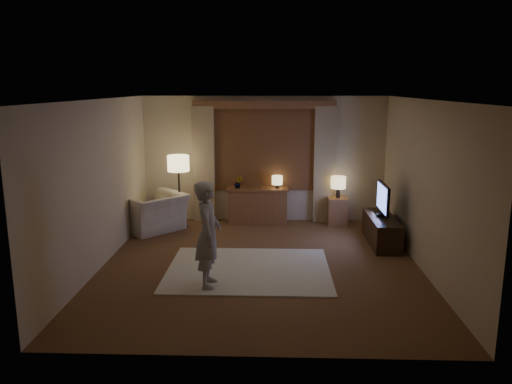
{
  "coord_description": "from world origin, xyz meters",
  "views": [
    {
      "loc": [
        0.19,
        -7.52,
        2.8
      ],
      "look_at": [
        -0.09,
        0.6,
        1.06
      ],
      "focal_mm": 35.0,
      "sensor_mm": 36.0,
      "label": 1
    }
  ],
  "objects_px": {
    "side_table": "(337,211)",
    "person": "(208,234)",
    "armchair": "(153,213)",
    "tv_stand": "(381,230)",
    "sideboard": "(258,207)"
  },
  "relations": [
    {
      "from": "person",
      "to": "tv_stand",
      "type": "bearing_deg",
      "value": -55.99
    },
    {
      "from": "armchair",
      "to": "side_table",
      "type": "distance_m",
      "value": 3.71
    },
    {
      "from": "armchair",
      "to": "person",
      "type": "height_order",
      "value": "person"
    },
    {
      "from": "armchair",
      "to": "side_table",
      "type": "bearing_deg",
      "value": 142.24
    },
    {
      "from": "sideboard",
      "to": "side_table",
      "type": "height_order",
      "value": "sideboard"
    },
    {
      "from": "side_table",
      "to": "armchair",
      "type": "bearing_deg",
      "value": -170.95
    },
    {
      "from": "person",
      "to": "armchair",
      "type": "bearing_deg",
      "value": 25.84
    },
    {
      "from": "side_table",
      "to": "person",
      "type": "xyz_separation_m",
      "value": [
        -2.22,
        -3.33,
        0.5
      ]
    },
    {
      "from": "side_table",
      "to": "tv_stand",
      "type": "bearing_deg",
      "value": -63.39
    },
    {
      "from": "tv_stand",
      "to": "person",
      "type": "xyz_separation_m",
      "value": [
        -2.86,
        -2.07,
        0.53
      ]
    },
    {
      "from": "side_table",
      "to": "tv_stand",
      "type": "relative_size",
      "value": 0.4
    },
    {
      "from": "side_table",
      "to": "tv_stand",
      "type": "distance_m",
      "value": 1.42
    },
    {
      "from": "armchair",
      "to": "tv_stand",
      "type": "xyz_separation_m",
      "value": [
        4.3,
        -0.68,
        -0.12
      ]
    },
    {
      "from": "side_table",
      "to": "person",
      "type": "height_order",
      "value": "person"
    },
    {
      "from": "armchair",
      "to": "tv_stand",
      "type": "height_order",
      "value": "armchair"
    }
  ]
}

